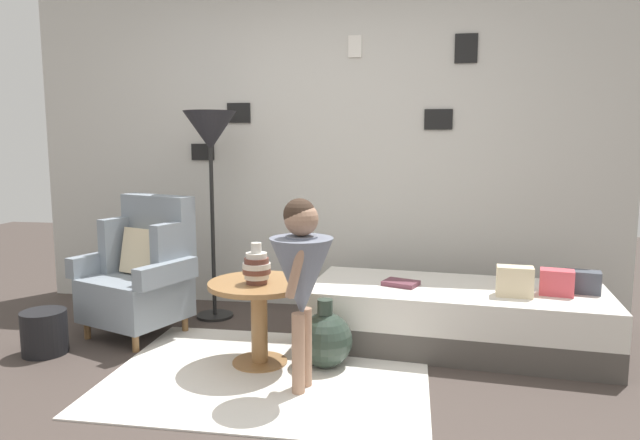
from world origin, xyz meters
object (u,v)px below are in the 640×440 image
Objects in this scene: daybed at (456,317)px; demijohn_near at (325,339)px; book_on_daybed at (401,283)px; person_child at (302,271)px; floor_lamp at (210,140)px; side_table at (259,304)px; vase_striped at (257,267)px; armchair at (143,272)px; magazine_basket at (44,332)px.

daybed is 4.72× the size of demijohn_near.
person_child is at bearing -121.58° from book_on_daybed.
daybed is at bearing -10.89° from floor_lamp.
side_table is 1.44m from floor_lamp.
vase_striped is at bearing -146.58° from book_on_daybed.
daybed is 1.30m from person_child.
armchair reaches higher than vase_striped.
armchair is 0.72m from magazine_basket.
armchair is 2.18m from daybed.
daybed is at bearing 43.88° from person_child.
demijohn_near is (0.07, 0.35, -0.50)m from person_child.
side_table is at bearing -148.82° from book_on_daybed.
demijohn_near is 1.81m from magazine_basket.
book_on_daybed is at bearing 33.42° from vase_striped.
side_table reaches higher than magazine_basket.
floor_lamp is at bearing 123.35° from vase_striped.
armchair is at bearing -177.72° from book_on_daybed.
floor_lamp reaches higher than daybed.
floor_lamp is at bearing 124.65° from side_table.
vase_striped is at bearing -26.39° from armchair.
armchair reaches higher than demijohn_near.
book_on_daybed is at bearing -14.01° from floor_lamp.
person_child reaches higher than armchair.
magazine_basket is at bearing -131.56° from floor_lamp.
book_on_daybed reaches higher than daybed.
side_table is at bearing -156.68° from daybed.
side_table is 0.24m from vase_striped.
book_on_daybed is (0.83, 0.55, -0.20)m from vase_striped.
side_table is (0.96, -0.43, -0.06)m from armchair.
person_child is 3.77× the size of magazine_basket.
person_child is at bearing -136.12° from daybed.
person_child reaches higher than demijohn_near.
armchair is 0.92× the size of person_child.
daybed is 2.17m from floor_lamp.
daybed is 1.39m from vase_striped.
armchair is 3.96× the size of vase_striped.
daybed is 1.32m from side_table.
vase_striped is (-1.20, -0.56, 0.42)m from daybed.
magazine_basket is (-1.81, -0.08, -0.03)m from demijohn_near.
floor_lamp is 1.76m from book_on_daybed.
person_child is at bearing -40.55° from vase_striped.
demijohn_near is (-0.44, -0.48, -0.24)m from book_on_daybed.
side_table reaches higher than daybed.
armchair reaches higher than magazine_basket.
demijohn_near is 1.49× the size of magazine_basket.
armchair reaches higher than daybed.
person_child is 1.01m from book_on_daybed.
side_table is at bearing 135.27° from person_child.
daybed is at bearing 12.28° from magazine_basket.
side_table is at bearing -24.23° from armchair.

